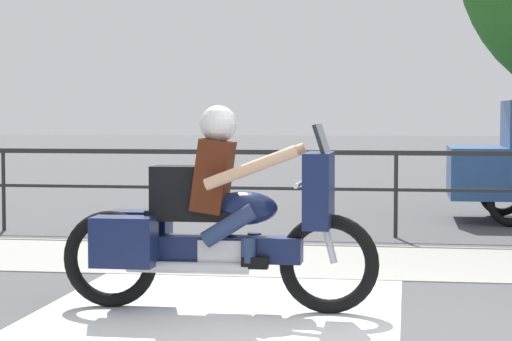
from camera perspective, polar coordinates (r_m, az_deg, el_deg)
ground_plane at (r=7.12m, az=7.47°, el=-9.24°), size 120.00×120.00×0.00m
sidewalk_band at (r=10.47m, az=7.85°, el=-5.17°), size 44.00×2.40×0.01m
crosswalk_band at (r=7.07m, az=-3.36°, el=-9.27°), size 2.81×6.00×0.01m
fence_railing at (r=12.41m, az=8.01°, el=0.09°), size 36.00×0.05×1.08m
motorcycle at (r=7.78m, az=-2.34°, el=-2.85°), size 2.51×0.76×1.60m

